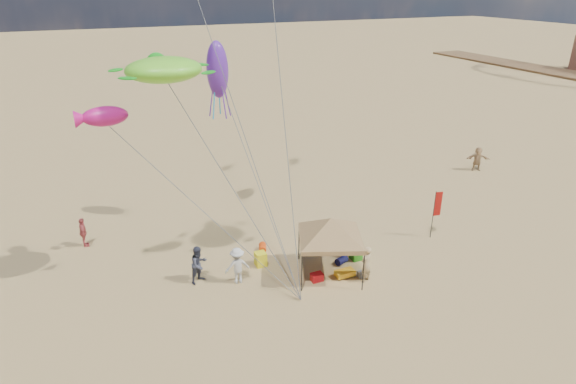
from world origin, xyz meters
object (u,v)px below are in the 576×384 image
(beach_cart, at_px, (345,273))
(person_near_a, at_px, (366,264))
(chair_yellow, at_px, (261,259))
(person_far_a, at_px, (83,232))
(person_near_c, at_px, (237,266))
(person_far_c, at_px, (478,159))
(chair_green, at_px, (356,253))
(feather_flag, at_px, (437,207))
(person_near_b, at_px, (199,264))
(canopy_tent, at_px, (331,220))
(cooler_red, at_px, (317,277))
(cooler_blue, at_px, (346,233))

(beach_cart, height_order, person_near_a, person_near_a)
(chair_yellow, bearing_deg, person_far_a, 144.63)
(person_near_c, bearing_deg, person_far_c, -157.20)
(chair_green, xyz_separation_m, person_far_a, (-12.10, 6.75, 0.44))
(chair_green, height_order, beach_cart, chair_green)
(feather_flag, distance_m, person_near_b, 12.48)
(canopy_tent, height_order, beach_cart, canopy_tent)
(feather_flag, height_order, person_near_c, feather_flag)
(canopy_tent, height_order, feather_flag, canopy_tent)
(person_near_c, relative_size, person_far_c, 1.00)
(feather_flag, relative_size, person_near_c, 1.54)
(feather_flag, distance_m, cooler_red, 7.79)
(cooler_red, height_order, person_near_c, person_near_c)
(cooler_red, distance_m, person_far_c, 18.73)
(person_far_a, bearing_deg, person_near_b, -139.62)
(person_far_a, bearing_deg, chair_green, -118.62)
(cooler_blue, distance_m, beach_cart, 3.96)
(canopy_tent, bearing_deg, person_far_a, 144.37)
(beach_cart, height_order, person_near_b, person_near_b)
(person_near_c, bearing_deg, chair_green, -179.53)
(person_near_a, relative_size, person_far_c, 1.01)
(chair_yellow, height_order, person_far_c, person_far_c)
(cooler_red, bearing_deg, chair_green, 19.08)
(feather_flag, xyz_separation_m, person_near_b, (-12.41, 0.96, -0.92))
(cooler_red, distance_m, beach_cart, 1.35)
(chair_yellow, bearing_deg, feather_flag, -6.64)
(person_near_b, bearing_deg, cooler_blue, -21.62)
(person_far_a, bearing_deg, person_far_c, -88.81)
(cooler_red, relative_size, person_far_a, 0.34)
(beach_cart, bearing_deg, person_near_a, -45.27)
(canopy_tent, distance_m, person_far_c, 17.99)
(cooler_red, bearing_deg, beach_cart, -9.88)
(person_near_b, bearing_deg, person_near_a, -52.51)
(person_far_c, bearing_deg, person_near_c, -132.61)
(feather_flag, distance_m, person_far_c, 11.64)
(chair_yellow, distance_m, person_near_c, 1.78)
(canopy_tent, distance_m, person_far_a, 12.79)
(chair_green, height_order, person_near_a, person_near_a)
(feather_flag, distance_m, cooler_blue, 4.88)
(canopy_tent, relative_size, chair_yellow, 7.17)
(chair_green, bearing_deg, chair_yellow, 163.24)
(cooler_blue, distance_m, person_near_b, 8.35)
(person_near_a, distance_m, person_far_c, 17.37)
(person_near_b, xyz_separation_m, person_far_a, (-4.62, 5.54, -0.10))
(feather_flag, height_order, cooler_red, feather_flag)
(person_far_c, bearing_deg, chair_green, -124.49)
(chair_green, distance_m, chair_yellow, 4.68)
(person_near_c, bearing_deg, person_near_b, -21.65)
(beach_cart, distance_m, person_near_b, 6.67)
(canopy_tent, bearing_deg, beach_cart, -43.44)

